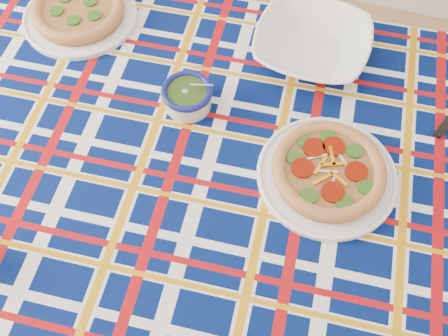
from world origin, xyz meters
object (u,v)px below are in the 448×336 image
(main_focaccia_plate, at_px, (329,170))
(pesto_bowl, at_px, (187,95))
(dining_table, at_px, (242,171))
(serving_bowl, at_px, (312,45))

(main_focaccia_plate, xyz_separation_m, pesto_bowl, (-0.38, 0.10, 0.01))
(main_focaccia_plate, bearing_deg, dining_table, 179.72)
(main_focaccia_plate, xyz_separation_m, serving_bowl, (-0.12, 0.36, 0.00))
(dining_table, relative_size, serving_bowl, 5.69)
(dining_table, distance_m, main_focaccia_plate, 0.23)
(dining_table, height_order, serving_bowl, serving_bowl)
(serving_bowl, bearing_deg, pesto_bowl, -134.66)
(pesto_bowl, bearing_deg, main_focaccia_plate, -15.09)
(dining_table, relative_size, pesto_bowl, 13.39)
(main_focaccia_plate, relative_size, pesto_bowl, 2.61)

